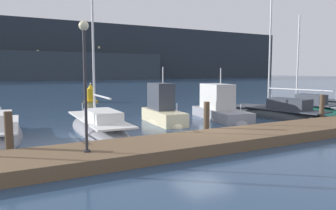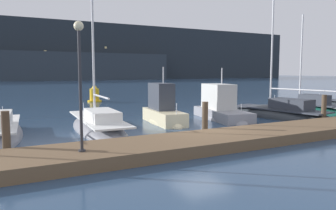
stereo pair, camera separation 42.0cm
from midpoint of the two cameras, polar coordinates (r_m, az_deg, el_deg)
ground_plane at (r=15.94m, az=6.47°, el=-5.40°), size 400.00×400.00×0.00m
dock at (r=14.32m, az=11.00°, el=-5.84°), size 41.64×2.80×0.45m
mooring_pile_1 at (r=12.78m, az=-25.52°, el=-4.80°), size 0.28×0.28×1.73m
mooring_pile_2 at (r=15.51m, az=7.23°, el=-2.55°), size 0.28×0.28×1.69m
mooring_pile_3 at (r=21.41m, az=26.00°, el=-0.72°), size 0.28×0.28×1.74m
sailboat_berth_4 at (r=17.50m, az=-11.41°, el=-4.04°), size 2.58×8.59×11.72m
motorboat_berth_5 at (r=19.79m, az=-0.22°, el=-1.86°), size 1.99×4.77×3.97m
motorboat_berth_6 at (r=21.88m, az=9.77°, el=-1.29°), size 3.07×6.11×3.90m
sailboat_berth_7 at (r=23.46m, az=19.23°, el=-1.79°), size 3.68×8.29×11.38m
sailboat_berth_8 at (r=27.44m, az=23.24°, el=-0.83°), size 2.30×6.54×8.12m
channel_buoy at (r=34.43m, az=-12.35°, el=1.77°), size 1.43×1.43×1.98m
dock_lamppost at (r=11.00m, az=-14.06°, el=6.62°), size 0.32×0.32×4.26m
hillside_backdrop at (r=129.60m, az=-25.34°, el=8.31°), size 240.00×23.00×21.58m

